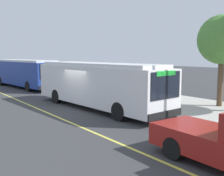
{
  "coord_description": "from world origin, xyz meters",
  "views": [
    {
      "loc": [
        15.03,
        -8.49,
        3.44
      ],
      "look_at": [
        1.61,
        1.41,
        1.41
      ],
      "focal_mm": 43.17,
      "sensor_mm": 36.0,
      "label": 1
    }
  ],
  "objects": [
    {
      "name": "waiting_bench",
      "position": [
        -0.66,
        5.98,
        0.63
      ],
      "size": [
        1.6,
        0.48,
        0.95
      ],
      "color": "brown",
      "rests_on": "sidewalk_curb"
    },
    {
      "name": "pedestrian_commuter",
      "position": [
        2.25,
        4.13,
        1.12
      ],
      "size": [
        0.24,
        0.4,
        1.69
      ],
      "color": "#282D47",
      "rests_on": "sidewalk_curb"
    },
    {
      "name": "transit_bus_main",
      "position": [
        0.56,
        1.01,
        1.62
      ],
      "size": [
        11.34,
        3.24,
        2.95
      ],
      "color": "white",
      "rests_on": "ground_plane"
    },
    {
      "name": "bus_shelter",
      "position": [
        -0.9,
        5.82,
        1.92
      ],
      "size": [
        2.9,
        1.6,
        2.48
      ],
      "color": "#333338",
      "rests_on": "sidewalk_curb"
    },
    {
      "name": "transit_bus_second",
      "position": [
        -13.94,
        1.01,
        1.62
      ],
      "size": [
        12.14,
        3.66,
        2.95
      ],
      "color": "navy",
      "rests_on": "ground_plane"
    },
    {
      "name": "lane_stripe_center",
      "position": [
        0.0,
        -2.2,
        0.0
      ],
      "size": [
        36.0,
        0.14,
        0.01
      ],
      "primitive_type": "cube",
      "color": "#E0D64C",
      "rests_on": "ground_plane"
    },
    {
      "name": "route_sign_post",
      "position": [
        1.52,
        3.36,
        1.96
      ],
      "size": [
        0.44,
        0.08,
        2.8
      ],
      "color": "#333338",
      "rests_on": "sidewalk_curb"
    },
    {
      "name": "ground_plane",
      "position": [
        0.0,
        0.0,
        0.0
      ],
      "size": [
        120.0,
        120.0,
        0.0
      ],
      "primitive_type": "plane",
      "color": "#38383A"
    },
    {
      "name": "street_tree_near_shelter",
      "position": [
        5.24,
        7.46,
        4.4
      ],
      "size": [
        3.16,
        3.16,
        5.86
      ],
      "color": "brown",
      "rests_on": "sidewalk_curb"
    },
    {
      "name": "sidewalk_curb",
      "position": [
        0.0,
        6.0,
        0.07
      ],
      "size": [
        44.0,
        6.4,
        0.15
      ],
      "primitive_type": "cube",
      "color": "#B7B2A8",
      "rests_on": "ground_plane"
    }
  ]
}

